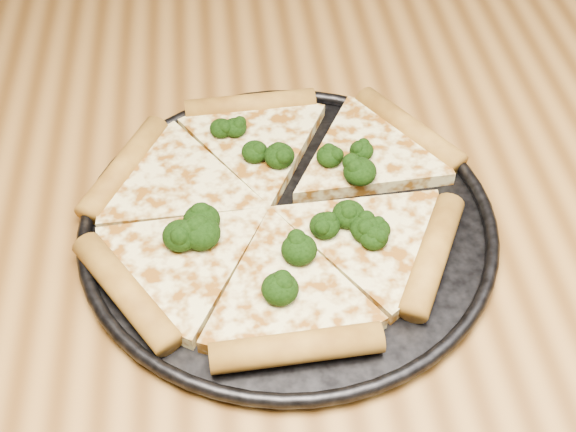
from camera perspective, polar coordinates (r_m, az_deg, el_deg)
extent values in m
cube|color=olive|center=(0.70, 6.25, -1.54)|extent=(1.20, 0.90, 0.04)
cylinder|color=black|center=(0.67, 0.00, -0.76)|extent=(0.35, 0.35, 0.01)
torus|color=black|center=(0.67, 0.00, -0.35)|extent=(0.36, 0.36, 0.01)
cylinder|color=#AE7B2B|center=(0.75, 9.05, 6.44)|extent=(0.09, 0.12, 0.03)
cylinder|color=#AE7B2B|center=(0.77, -2.83, 8.27)|extent=(0.13, 0.03, 0.03)
cylinder|color=#AE7B2B|center=(0.72, -12.14, 3.58)|extent=(0.08, 0.13, 0.03)
cylinder|color=#AE7B2B|center=(0.62, -12.06, -5.54)|extent=(0.09, 0.12, 0.03)
cylinder|color=#AE7B2B|center=(0.58, 0.65, -9.82)|extent=(0.13, 0.03, 0.03)
cylinder|color=#AE7B2B|center=(0.64, 10.77, -2.85)|extent=(0.08, 0.13, 0.03)
ellipsoid|color=black|center=(0.64, 6.42, -1.56)|extent=(0.02, 0.02, 0.02)
ellipsoid|color=black|center=(0.71, 5.52, 4.90)|extent=(0.02, 0.02, 0.02)
ellipsoid|color=black|center=(0.65, 4.55, 0.13)|extent=(0.03, 0.03, 0.02)
ellipsoid|color=black|center=(0.59, -0.60, -5.46)|extent=(0.03, 0.03, 0.02)
ellipsoid|color=black|center=(0.64, 5.88, -0.93)|extent=(0.03, 0.03, 0.02)
ellipsoid|color=black|center=(0.69, 5.40, 3.33)|extent=(0.03, 0.03, 0.02)
ellipsoid|color=black|center=(0.64, 6.70, -1.03)|extent=(0.02, 0.02, 0.02)
ellipsoid|color=black|center=(0.70, 3.13, 4.50)|extent=(0.02, 0.02, 0.02)
ellipsoid|color=black|center=(0.64, -6.51, -1.28)|extent=(0.03, 0.03, 0.02)
ellipsoid|color=black|center=(0.64, -8.03, -1.46)|extent=(0.03, 0.03, 0.02)
ellipsoid|color=black|center=(0.73, -3.98, 6.61)|extent=(0.02, 0.02, 0.02)
ellipsoid|color=black|center=(0.65, -6.47, -0.30)|extent=(0.03, 0.03, 0.02)
ellipsoid|color=black|center=(0.70, -0.66, 4.54)|extent=(0.03, 0.03, 0.02)
ellipsoid|color=black|center=(0.64, 2.76, -0.72)|extent=(0.03, 0.03, 0.02)
ellipsoid|color=black|center=(0.73, -5.02, 6.56)|extent=(0.02, 0.02, 0.02)
ellipsoid|color=black|center=(0.71, -2.50, 4.83)|extent=(0.02, 0.02, 0.02)
ellipsoid|color=black|center=(0.62, 0.83, -2.51)|extent=(0.03, 0.03, 0.02)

